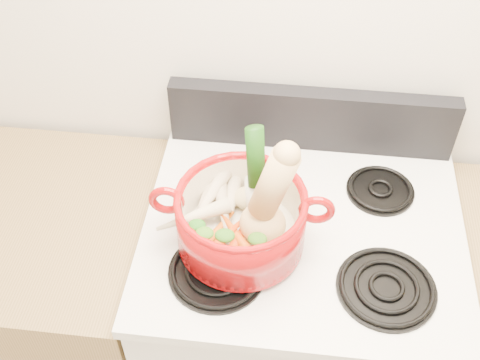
# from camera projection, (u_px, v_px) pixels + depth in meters

# --- Properties ---
(wall_back) EXTENTS (3.50, 0.02, 2.60)m
(wall_back) POSITION_uv_depth(u_px,v_px,m) (321.00, 23.00, 1.45)
(wall_back) COLOR silver
(wall_back) RESTS_ON floor
(stove_body) EXTENTS (0.76, 0.65, 0.92)m
(stove_body) POSITION_uv_depth(u_px,v_px,m) (291.00, 330.00, 1.82)
(stove_body) COLOR silver
(stove_body) RESTS_ON floor
(cooktop) EXTENTS (0.78, 0.67, 0.03)m
(cooktop) POSITION_uv_depth(u_px,v_px,m) (303.00, 230.00, 1.48)
(cooktop) COLOR silver
(cooktop) RESTS_ON stove_body
(control_backsplash) EXTENTS (0.76, 0.05, 0.18)m
(control_backsplash) POSITION_uv_depth(u_px,v_px,m) (311.00, 119.00, 1.61)
(control_backsplash) COLOR black
(control_backsplash) RESTS_ON cooktop
(burner_front_left) EXTENTS (0.22, 0.22, 0.02)m
(burner_front_left) POSITION_uv_depth(u_px,v_px,m) (217.00, 271.00, 1.36)
(burner_front_left) COLOR black
(burner_front_left) RESTS_ON cooktop
(burner_front_right) EXTENTS (0.22, 0.22, 0.02)m
(burner_front_right) POSITION_uv_depth(u_px,v_px,m) (387.00, 287.00, 1.33)
(burner_front_right) COLOR black
(burner_front_right) RESTS_ON cooktop
(burner_back_left) EXTENTS (0.17, 0.17, 0.02)m
(burner_back_left) POSITION_uv_depth(u_px,v_px,m) (233.00, 177.00, 1.57)
(burner_back_left) COLOR black
(burner_back_left) RESTS_ON cooktop
(burner_back_right) EXTENTS (0.17, 0.17, 0.02)m
(burner_back_right) POSITION_uv_depth(u_px,v_px,m) (380.00, 189.00, 1.54)
(burner_back_right) COLOR black
(burner_back_right) RESTS_ON cooktop
(dutch_oven) EXTENTS (0.30, 0.30, 0.15)m
(dutch_oven) POSITION_uv_depth(u_px,v_px,m) (241.00, 220.00, 1.36)
(dutch_oven) COLOR #93090B
(dutch_oven) RESTS_ON burner_front_left
(pot_handle_left) EXTENTS (0.08, 0.02, 0.08)m
(pot_handle_left) POSITION_uv_depth(u_px,v_px,m) (167.00, 200.00, 1.34)
(pot_handle_left) COLOR #93090B
(pot_handle_left) RESTS_ON dutch_oven
(pot_handle_right) EXTENTS (0.08, 0.02, 0.08)m
(pot_handle_right) POSITION_uv_depth(u_px,v_px,m) (317.00, 210.00, 1.32)
(pot_handle_right) COLOR #93090B
(pot_handle_right) RESTS_ON dutch_oven
(squash) EXTENTS (0.18, 0.11, 0.29)m
(squash) POSITION_uv_depth(u_px,v_px,m) (264.00, 198.00, 1.29)
(squash) COLOR tan
(squash) RESTS_ON dutch_oven
(leek) EXTENTS (0.08, 0.10, 0.27)m
(leek) POSITION_uv_depth(u_px,v_px,m) (255.00, 178.00, 1.32)
(leek) COLOR silver
(leek) RESTS_ON dutch_oven
(ginger) EXTENTS (0.09, 0.07, 0.05)m
(ginger) POSITION_uv_depth(u_px,v_px,m) (251.00, 199.00, 1.43)
(ginger) COLOR tan
(ginger) RESTS_ON dutch_oven
(parsnip_0) EXTENTS (0.05, 0.22, 0.06)m
(parsnip_0) POSITION_uv_depth(u_px,v_px,m) (229.00, 210.00, 1.41)
(parsnip_0) COLOR beige
(parsnip_0) RESTS_ON dutch_oven
(parsnip_1) EXTENTS (0.07, 0.19, 0.05)m
(parsnip_1) POSITION_uv_depth(u_px,v_px,m) (201.00, 211.00, 1.40)
(parsnip_1) COLOR beige
(parsnip_1) RESTS_ON dutch_oven
(parsnip_2) EXTENTS (0.09, 0.18, 0.05)m
(parsnip_2) POSITION_uv_depth(u_px,v_px,m) (224.00, 211.00, 1.39)
(parsnip_2) COLOR beige
(parsnip_2) RESTS_ON dutch_oven
(parsnip_3) EXTENTS (0.18, 0.11, 0.05)m
(parsnip_3) POSITION_uv_depth(u_px,v_px,m) (193.00, 216.00, 1.37)
(parsnip_3) COLOR #EEE5C2
(parsnip_3) RESTS_ON dutch_oven
(parsnip_4) EXTENTS (0.10, 0.20, 0.06)m
(parsnip_4) POSITION_uv_depth(u_px,v_px,m) (208.00, 198.00, 1.40)
(parsnip_4) COLOR beige
(parsnip_4) RESTS_ON dutch_oven
(carrot_0) EXTENTS (0.08, 0.17, 0.05)m
(carrot_0) POSITION_uv_depth(u_px,v_px,m) (241.00, 236.00, 1.36)
(carrot_0) COLOR #D2400A
(carrot_0) RESTS_ON dutch_oven
(carrot_1) EXTENTS (0.09, 0.13, 0.04)m
(carrot_1) POSITION_uv_depth(u_px,v_px,m) (217.00, 232.00, 1.36)
(carrot_1) COLOR #C74D09
(carrot_1) RESTS_ON dutch_oven
(carrot_2) EXTENTS (0.12, 0.15, 0.05)m
(carrot_2) POSITION_uv_depth(u_px,v_px,m) (238.00, 238.00, 1.34)
(carrot_2) COLOR #D95A0A
(carrot_2) RESTS_ON dutch_oven
(carrot_3) EXTENTS (0.10, 0.13, 0.04)m
(carrot_3) POSITION_uv_depth(u_px,v_px,m) (226.00, 237.00, 1.33)
(carrot_3) COLOR #CB400A
(carrot_3) RESTS_ON dutch_oven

